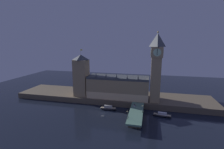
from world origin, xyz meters
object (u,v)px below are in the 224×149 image
Objects in this scene: clock_tower at (156,66)px; car_northbound_lead at (134,105)px; victoria_tower at (81,75)px; boat_downstream at (162,115)px; pedestrian_mid_walk at (142,112)px; street_lamp_mid at (143,108)px; pedestrian_near_rail at (128,117)px; street_lamp_near at (127,114)px; boat_upstream at (108,108)px.

clock_tower is 43.99m from car_northbound_lead.
victoria_tower is 94.04m from boat_downstream.
pedestrian_mid_walk is (69.45, -34.18, -21.47)m from victoria_tower.
clock_tower reaches higher than pedestrian_mid_walk.
car_northbound_lead is 15.23m from street_lamp_mid.
clock_tower is at bearing 71.33° from pedestrian_mid_walk.
victoria_tower is 78.19m from pedestrian_near_rail.
street_lamp_mid is (11.07, 14.72, -0.13)m from street_lamp_near.
boat_downstream is at bearing -3.44° from boat_upstream.
car_northbound_lead is 0.25× the size of boat_upstream.
street_lamp_near is at bearing -126.84° from pedestrian_mid_walk.
car_northbound_lead is at bearing 83.77° from street_lamp_near.
car_northbound_lead is 2.40× the size of pedestrian_near_rail.
pedestrian_mid_walk reaches higher than boat_upstream.
street_lamp_near is (-10.67, -14.25, 3.20)m from pedestrian_mid_walk.
clock_tower reaches higher than boat_downstream.
car_northbound_lead is at bearing -18.99° from victoria_tower.
pedestrian_mid_walk is (10.27, 12.23, -0.08)m from pedestrian_near_rail.
street_lamp_near is at bearing -114.96° from clock_tower.
boat_upstream is at bearing 176.56° from boat_downstream.
boat_upstream is at bearing -158.05° from clock_tower.
pedestrian_mid_walk is at bearing -130.32° from street_lamp_mid.
car_northbound_lead is at bearing -2.19° from boat_upstream.
pedestrian_mid_walk is at bearing -108.67° from clock_tower.
street_lamp_mid is at bearing -25.76° from victoria_tower.
car_northbound_lead is 26.37m from boat_upstream.
boat_downstream is (6.61, -20.85, -41.25)m from clock_tower.
pedestrian_near_rail is 0.29× the size of street_lamp_mid.
street_lamp_near is (-21.39, -45.96, -31.81)m from clock_tower.
victoria_tower is (-80.17, 2.48, -13.54)m from clock_tower.
boat_downstream is (16.93, 10.39, -9.31)m from street_lamp_mid.
boat_upstream is at bearing 158.34° from street_lamp_mid.
pedestrian_near_rail is (59.18, -46.41, -21.40)m from victoria_tower.
street_lamp_mid is at bearing -108.28° from clock_tower.
street_lamp_near is at bearing -101.21° from pedestrian_near_rail.
street_lamp_mid is (8.11, -12.46, 3.33)m from car_northbound_lead.
pedestrian_near_rail is 36.54m from boat_downstream.
clock_tower is 59.84m from street_lamp_near.
clock_tower reaches higher than victoria_tower.
victoria_tower is 31.13× the size of pedestrian_mid_walk.
victoria_tower is at bearing 150.63° from boat_upstream.
pedestrian_near_rail is 1.08× the size of pedestrian_mid_walk.
boat_upstream is (36.02, -20.27, -27.41)m from victoria_tower.
street_lamp_mid is (-10.32, -31.24, -31.93)m from clock_tower.
street_lamp_mid is 0.37× the size of boat_upstream.
pedestrian_mid_walk is at bearing -147.93° from boat_downstream.
street_lamp_mid is at bearing 49.96° from pedestrian_near_rail.
clock_tower is 4.02× the size of boat_upstream.
car_northbound_lead reaches higher than boat_upstream.
boat_upstream is 1.01× the size of boat_downstream.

